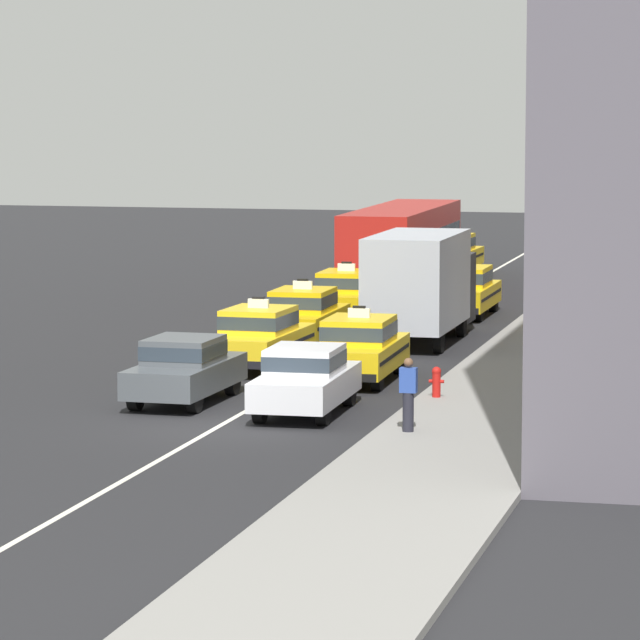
% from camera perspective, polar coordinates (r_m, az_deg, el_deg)
% --- Properties ---
extents(ground_plane, '(160.00, 160.00, 0.00)m').
position_cam_1_polar(ground_plane, '(43.21, -3.04, -3.16)').
color(ground_plane, '#232326').
extents(lane_stripe_left_right, '(0.14, 80.00, 0.01)m').
position_cam_1_polar(lane_stripe_left_right, '(62.42, 2.30, -0.13)').
color(lane_stripe_left_right, silver).
rests_on(lane_stripe_left_right, ground).
extents(sidewalk_curb, '(4.00, 90.00, 0.15)m').
position_cam_1_polar(sidewalk_curb, '(56.61, 6.84, -0.80)').
color(sidewalk_curb, gray).
rests_on(sidewalk_curb, ground).
extents(sedan_left_nearest, '(1.88, 4.35, 1.58)m').
position_cam_1_polar(sedan_left_nearest, '(46.62, -3.97, -1.39)').
color(sedan_left_nearest, black).
rests_on(sedan_left_nearest, ground).
extents(taxi_left_second, '(1.97, 4.62, 1.96)m').
position_cam_1_polar(taxi_left_second, '(52.22, -1.77, -0.49)').
color(taxi_left_second, black).
rests_on(taxi_left_second, ground).
extents(taxi_left_third, '(1.86, 4.58, 1.96)m').
position_cam_1_polar(taxi_left_third, '(57.21, -0.48, 0.14)').
color(taxi_left_third, black).
rests_on(taxi_left_third, ground).
extents(taxi_left_fourth, '(1.91, 4.60, 1.96)m').
position_cam_1_polar(taxi_left_fourth, '(63.05, 0.79, 0.74)').
color(taxi_left_fourth, black).
rests_on(taxi_left_fourth, ground).
extents(bus_left_fifth, '(2.64, 11.23, 3.22)m').
position_cam_1_polar(bus_left_fifth, '(71.38, 2.40, 2.18)').
color(bus_left_fifth, black).
rests_on(bus_left_fifth, ground).
extents(taxi_left_sixth, '(1.96, 4.62, 1.96)m').
position_cam_1_polar(taxi_left_sixth, '(79.76, 3.85, 1.95)').
color(taxi_left_sixth, black).
rests_on(taxi_left_sixth, ground).
extents(sedan_right_nearest, '(1.86, 4.34, 1.58)m').
position_cam_1_polar(sedan_right_nearest, '(44.81, -0.43, -1.70)').
color(sedan_right_nearest, black).
rests_on(sedan_right_nearest, ground).
extents(taxi_right_second, '(1.92, 4.60, 1.96)m').
position_cam_1_polar(taxi_right_second, '(49.96, 1.17, -0.81)').
color(taxi_right_second, black).
rests_on(taxi_right_second, ground).
extents(box_truck_right_third, '(2.32, 6.97, 3.27)m').
position_cam_1_polar(box_truck_right_third, '(57.86, 2.97, 1.10)').
color(box_truck_right_third, black).
rests_on(box_truck_right_third, ground).
extents(taxi_right_fourth, '(1.83, 4.56, 1.96)m').
position_cam_1_polar(taxi_right_fourth, '(64.82, 4.22, 0.88)').
color(taxi_right_fourth, black).
rests_on(taxi_right_fourth, ground).
extents(pedestrian_near_crosswalk, '(0.47, 0.24, 1.76)m').
position_cam_1_polar(pedestrian_near_crosswalk, '(55.77, 7.81, 0.07)').
color(pedestrian_near_crosswalk, '#473828').
rests_on(pedestrian_near_crosswalk, sidewalk_curb).
extents(pedestrian_mid_block, '(0.36, 0.24, 1.59)m').
position_cam_1_polar(pedestrian_mid_block, '(41.75, 2.59, -2.18)').
color(pedestrian_mid_block, '#23232D').
rests_on(pedestrian_mid_block, sidewalk_curb).
extents(pedestrian_by_storefront, '(0.47, 0.24, 1.67)m').
position_cam_1_polar(pedestrian_by_storefront, '(55.01, 6.53, -0.05)').
color(pedestrian_by_storefront, '#23232D').
rests_on(pedestrian_by_storefront, sidewalk_curb).
extents(pedestrian_trailing, '(0.47, 0.24, 1.68)m').
position_cam_1_polar(pedestrian_trailing, '(59.16, 7.54, 0.41)').
color(pedestrian_trailing, '#23232D').
rests_on(pedestrian_trailing, sidewalk_curb).
extents(fire_hydrant, '(0.36, 0.22, 0.73)m').
position_cam_1_polar(fire_hydrant, '(46.56, 3.41, -1.77)').
color(fire_hydrant, red).
rests_on(fire_hydrant, sidewalk_curb).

